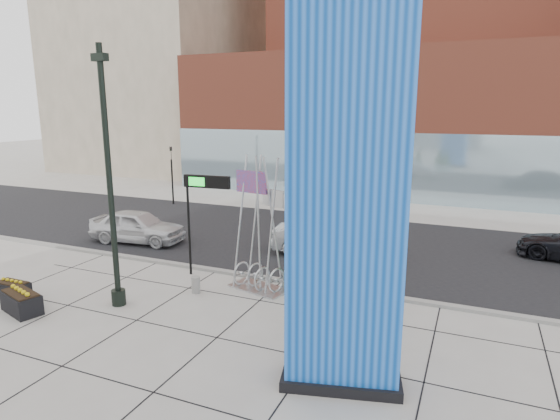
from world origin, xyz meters
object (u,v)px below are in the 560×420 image
at_px(lamp_post, 111,205).
at_px(public_art_sculpture, 259,255).
at_px(blue_pylon, 347,198).
at_px(overhead_street_sign, 203,190).
at_px(car_white_west, 137,226).
at_px(car_silver_mid, 326,238).
at_px(concrete_bollard, 196,285).

relative_size(lamp_post, public_art_sculpture, 1.71).
bearing_deg(blue_pylon, lamp_post, 155.28).
xyz_separation_m(overhead_street_sign, car_white_west, (-5.83, 2.93, -2.75)).
relative_size(public_art_sculpture, car_white_west, 1.05).
height_order(lamp_post, car_white_west, lamp_post).
xyz_separation_m(blue_pylon, car_silver_mid, (-3.50, 9.87, -3.90)).
xyz_separation_m(lamp_post, car_silver_mid, (4.98, 8.26, -2.75)).
bearing_deg(lamp_post, overhead_street_sign, 70.07).
distance_m(public_art_sculpture, car_silver_mid, 5.17).
bearing_deg(overhead_street_sign, lamp_post, -113.88).
xyz_separation_m(overhead_street_sign, car_silver_mid, (3.67, 4.67, -2.75)).
height_order(concrete_bollard, car_white_west, car_white_west).
bearing_deg(blue_pylon, overhead_street_sign, 130.09).
height_order(public_art_sculpture, car_white_west, public_art_sculpture).
xyz_separation_m(blue_pylon, public_art_sculpture, (-4.57, 4.84, -3.38)).
height_order(blue_pylon, overhead_street_sign, blue_pylon).
bearing_deg(concrete_bollard, blue_pylon, -28.51).
bearing_deg(concrete_bollard, public_art_sculpture, 32.13).
distance_m(overhead_street_sign, car_silver_mid, 6.55).
height_order(lamp_post, public_art_sculpture, lamp_post).
xyz_separation_m(public_art_sculpture, overhead_street_sign, (-2.60, 0.36, 2.24)).
relative_size(overhead_street_sign, car_silver_mid, 0.83).
bearing_deg(blue_pylon, public_art_sculpture, 119.39).
relative_size(concrete_bollard, car_white_west, 0.13).
bearing_deg(car_white_west, car_silver_mid, -86.02).
bearing_deg(public_art_sculpture, blue_pylon, -32.38).
bearing_deg(car_silver_mid, blue_pylon, -168.33).
bearing_deg(lamp_post, blue_pylon, -10.71).
relative_size(lamp_post, car_white_west, 1.79).
xyz_separation_m(blue_pylon, car_white_west, (-13.00, 8.12, -3.89)).
bearing_deg(blue_pylon, car_silver_mid, 95.51).
height_order(overhead_street_sign, car_white_west, overhead_street_sign).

